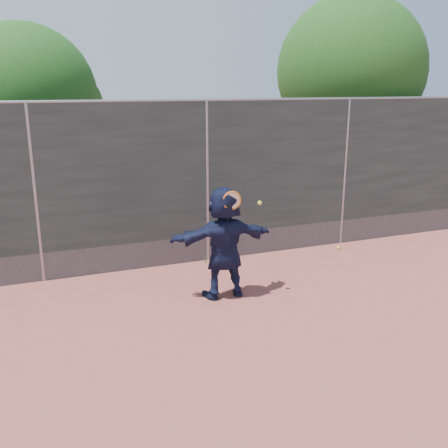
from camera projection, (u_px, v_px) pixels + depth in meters
name	position (u px, v px, depth m)	size (l,w,h in m)	color
ground	(296.00, 344.00, 6.50)	(80.00, 80.00, 0.00)	#9E4C42
player	(224.00, 242.00, 7.77)	(1.65, 0.53, 1.78)	#151A39
ball_ground	(338.00, 248.00, 10.24)	(0.07, 0.07, 0.07)	yellow
fence	(207.00, 179.00, 9.22)	(20.00, 0.06, 3.03)	#38423D
swing_action	(235.00, 202.00, 7.45)	(0.67, 0.15, 0.51)	orange
tree_right	(355.00, 75.00, 12.35)	(3.78, 3.60, 5.39)	#382314
tree_left	(34.00, 100.00, 10.62)	(3.15, 3.00, 4.53)	#382314
weed_clump	(224.00, 253.00, 9.61)	(0.68, 0.07, 0.30)	#387226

